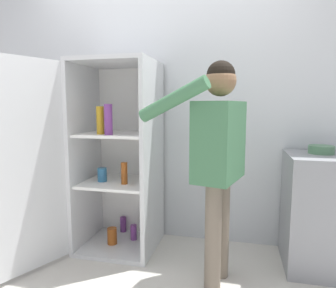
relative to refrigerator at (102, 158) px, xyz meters
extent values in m
cube|color=silver|center=(0.45, 0.45, 0.45)|extent=(7.00, 0.06, 2.55)
cube|color=silver|center=(0.12, 0.09, -0.81)|extent=(0.67, 0.62, 0.04)
cube|color=silver|center=(0.12, 0.09, 0.82)|extent=(0.67, 0.62, 0.04)
cube|color=white|center=(0.12, 0.38, 0.01)|extent=(0.67, 0.03, 1.59)
cube|color=silver|center=(-0.20, 0.09, 0.01)|extent=(0.03, 0.62, 1.59)
cube|color=silver|center=(0.43, 0.09, 0.01)|extent=(0.04, 0.62, 1.59)
cube|color=white|center=(0.12, 0.09, -0.23)|extent=(0.60, 0.55, 0.02)
cube|color=white|center=(0.12, 0.09, 0.21)|extent=(0.60, 0.55, 0.02)
cube|color=silver|center=(-0.38, -0.51, 0.01)|extent=(0.32, 0.63, 1.59)
cylinder|color=#9E4C19|center=(0.20, 0.00, -0.12)|extent=(0.05, 0.05, 0.19)
cylinder|color=#723884|center=(0.12, -0.11, 0.34)|extent=(0.07, 0.07, 0.25)
cylinder|color=#9E4C19|center=(0.06, 0.04, -0.72)|extent=(0.09, 0.09, 0.15)
cylinder|color=teal|center=(-0.02, 0.04, -0.15)|extent=(0.08, 0.08, 0.12)
cylinder|color=#723884|center=(0.22, 0.17, -0.72)|extent=(0.06, 0.06, 0.14)
cylinder|color=#723884|center=(0.06, 0.32, -0.71)|extent=(0.06, 0.06, 0.15)
cylinder|color=#B78C1E|center=(0.03, -0.07, 0.33)|extent=(0.06, 0.06, 0.23)
cylinder|color=#726656|center=(1.00, -0.36, -0.44)|extent=(0.11, 0.11, 0.76)
cylinder|color=#726656|center=(1.04, -0.19, -0.44)|extent=(0.11, 0.11, 0.76)
cube|color=#3F724C|center=(1.02, -0.27, 0.21)|extent=(0.36, 0.50, 0.54)
sphere|color=#8C6647|center=(1.02, -0.27, 0.62)|extent=(0.21, 0.21, 0.21)
sphere|color=black|center=(1.02, -0.27, 0.66)|extent=(0.19, 0.19, 0.19)
cylinder|color=#3F724C|center=(0.73, -0.46, 0.49)|extent=(0.51, 0.22, 0.30)
cylinder|color=#3F724C|center=(1.08, -0.03, 0.18)|extent=(0.09, 0.09, 0.51)
cube|color=gray|center=(1.82, 0.12, -0.37)|extent=(0.59, 0.56, 0.90)
cylinder|color=#517F5B|center=(1.78, 0.19, 0.11)|extent=(0.19, 0.19, 0.06)
camera|label=1|loc=(1.15, -2.35, 0.45)|focal=32.00mm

